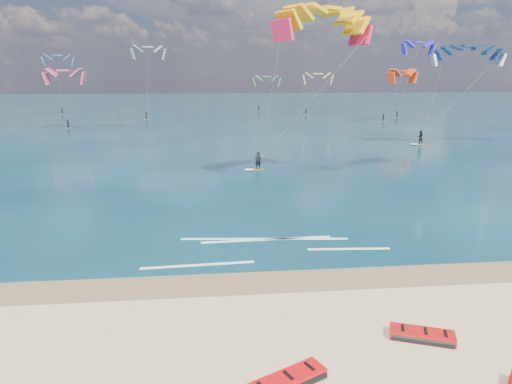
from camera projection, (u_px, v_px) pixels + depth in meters
ground at (227, 149)px, 55.74m from camera, size 320.00×320.00×0.00m
wet_sand_strip at (261, 282)px, 20.11m from camera, size 320.00×2.40×0.01m
sea at (217, 109)px, 117.37m from camera, size 320.00×200.00×0.04m
packed_kite_mid at (422, 339)px, 15.74m from camera, size 2.55×1.81×0.38m
kitesurfer_main at (289, 88)px, 38.18m from camera, size 11.58×10.51×15.28m
kitesurfer_far at (445, 88)px, 55.25m from camera, size 9.72×6.59×13.58m
shoreline_foam at (266, 246)px, 24.22m from camera, size 12.66×4.06×0.01m
distant_kites at (240, 90)px, 89.89m from camera, size 77.99×33.80×14.70m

